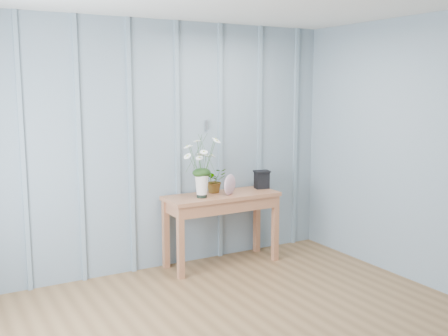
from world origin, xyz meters
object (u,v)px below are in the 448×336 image
carved_box (262,179)px  felt_disc_vessel (230,185)px  daisy_vase (202,157)px  sideboard (222,205)px

carved_box → felt_disc_vessel: bearing=-164.9°
daisy_vase → sideboard: bearing=11.2°
daisy_vase → carved_box: size_ratio=3.27×
daisy_vase → felt_disc_vessel: 0.43m
sideboard → felt_disc_vessel: size_ratio=5.59×
felt_disc_vessel → sideboard: bearing=94.4°
daisy_vase → carved_box: (0.79, 0.10, -0.30)m
felt_disc_vessel → carved_box: bearing=-14.7°
felt_disc_vessel → daisy_vase: bearing=145.2°
sideboard → felt_disc_vessel: felt_disc_vessel is taller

